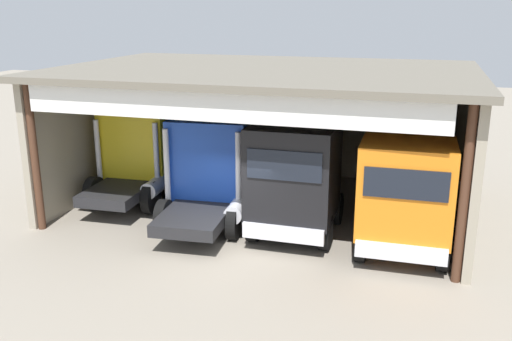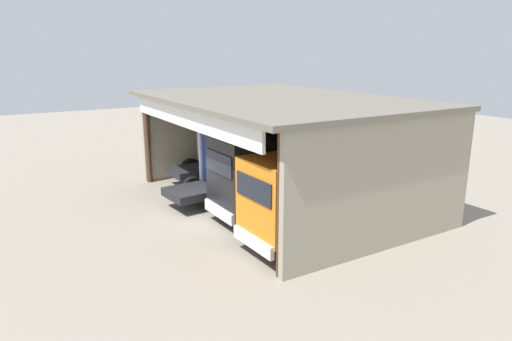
{
  "view_description": "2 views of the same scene",
  "coord_description": "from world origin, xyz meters",
  "px_view_note": "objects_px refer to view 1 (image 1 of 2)",
  "views": [
    {
      "loc": [
        5.08,
        -13.83,
        6.73
      ],
      "look_at": [
        0.0,
        3.05,
        1.63
      ],
      "focal_mm": 39.46,
      "sensor_mm": 36.0,
      "label": 1
    },
    {
      "loc": [
        16.94,
        -7.22,
        6.82
      ],
      "look_at": [
        0.0,
        3.05,
        1.63
      ],
      "focal_mm": 32.04,
      "sensor_mm": 36.0,
      "label": 2
    }
  ],
  "objects_px": {
    "truck_orange_yard_outside": "(404,196)",
    "truck_blue_right_bay": "(213,166)",
    "truck_black_left_bay": "(295,178)",
    "oil_drum": "(306,173)",
    "truck_yellow_center_right_bay": "(139,152)",
    "tool_cart": "(249,165)"
  },
  "relations": [
    {
      "from": "truck_orange_yard_outside",
      "to": "oil_drum",
      "type": "height_order",
      "value": "truck_orange_yard_outside"
    },
    {
      "from": "truck_blue_right_bay",
      "to": "tool_cart",
      "type": "bearing_deg",
      "value": 89.11
    },
    {
      "from": "truck_black_left_bay",
      "to": "tool_cart",
      "type": "xyz_separation_m",
      "value": [
        -3.22,
        5.69,
        -1.37
      ]
    },
    {
      "from": "truck_orange_yard_outside",
      "to": "oil_drum",
      "type": "bearing_deg",
      "value": -56.8
    },
    {
      "from": "truck_blue_right_bay",
      "to": "truck_yellow_center_right_bay",
      "type": "bearing_deg",
      "value": 156.12
    },
    {
      "from": "tool_cart",
      "to": "truck_blue_right_bay",
      "type": "bearing_deg",
      "value": -86.31
    },
    {
      "from": "truck_yellow_center_right_bay",
      "to": "truck_orange_yard_outside",
      "type": "xyz_separation_m",
      "value": [
        9.39,
        -2.35,
        0.01
      ]
    },
    {
      "from": "truck_yellow_center_right_bay",
      "to": "truck_black_left_bay",
      "type": "xyz_separation_m",
      "value": [
        6.19,
        -1.91,
        0.14
      ]
    },
    {
      "from": "truck_orange_yard_outside",
      "to": "truck_blue_right_bay",
      "type": "bearing_deg",
      "value": -12.05
    },
    {
      "from": "truck_orange_yard_outside",
      "to": "tool_cart",
      "type": "height_order",
      "value": "truck_orange_yard_outside"
    },
    {
      "from": "oil_drum",
      "to": "truck_orange_yard_outside",
      "type": "bearing_deg",
      "value": -55.86
    },
    {
      "from": "truck_yellow_center_right_bay",
      "to": "oil_drum",
      "type": "distance_m",
      "value": 6.59
    },
    {
      "from": "truck_yellow_center_right_bay",
      "to": "truck_orange_yard_outside",
      "type": "bearing_deg",
      "value": -16.6
    },
    {
      "from": "truck_blue_right_bay",
      "to": "truck_black_left_bay",
      "type": "distance_m",
      "value": 3.0
    },
    {
      "from": "truck_blue_right_bay",
      "to": "oil_drum",
      "type": "height_order",
      "value": "truck_blue_right_bay"
    },
    {
      "from": "tool_cart",
      "to": "truck_orange_yard_outside",
      "type": "bearing_deg",
      "value": -43.65
    },
    {
      "from": "truck_orange_yard_outside",
      "to": "truck_black_left_bay",
      "type": "bearing_deg",
      "value": -8.76
    },
    {
      "from": "oil_drum",
      "to": "tool_cart",
      "type": "xyz_separation_m",
      "value": [
        -2.45,
        0.28,
        0.07
      ]
    },
    {
      "from": "truck_black_left_bay",
      "to": "oil_drum",
      "type": "bearing_deg",
      "value": -82.18
    },
    {
      "from": "oil_drum",
      "to": "truck_yellow_center_right_bay",
      "type": "bearing_deg",
      "value": -147.18
    },
    {
      "from": "truck_yellow_center_right_bay",
      "to": "oil_drum",
      "type": "xyz_separation_m",
      "value": [
        5.43,
        3.5,
        -1.3
      ]
    },
    {
      "from": "truck_black_left_bay",
      "to": "oil_drum",
      "type": "height_order",
      "value": "truck_black_left_bay"
    }
  ]
}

